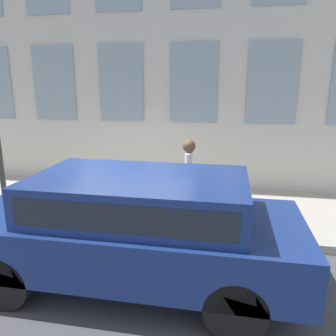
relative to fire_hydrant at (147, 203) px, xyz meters
name	(u,v)px	position (x,y,z in m)	size (l,w,h in m)	color
ground_plane	(124,237)	(-0.38, 0.37, -0.59)	(80.00, 80.00, 0.00)	#47474C
sidewalk	(144,205)	(1.15, 0.37, -0.51)	(3.06, 60.00, 0.16)	#A8A093
building_facade	(158,54)	(2.83, 0.37, 3.05)	(0.33, 40.00, 7.26)	beige
fire_hydrant	(147,203)	(0.00, 0.00, 0.00)	(0.31, 0.43, 0.84)	red
person	(189,171)	(0.48, -0.76, 0.56)	(0.40, 0.26, 1.65)	#232328
parked_truck_navy_near	(135,222)	(-1.74, -0.27, 0.37)	(1.97, 4.75, 1.64)	black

